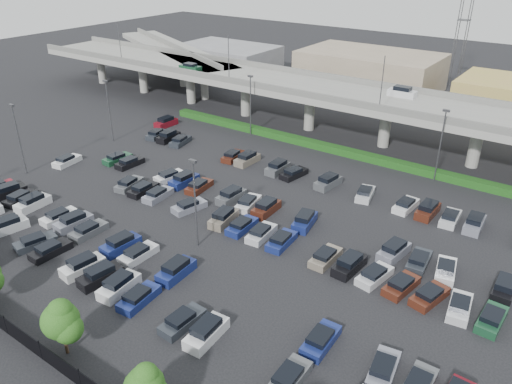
% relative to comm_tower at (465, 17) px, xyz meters
% --- Properties ---
extents(ground, '(280.00, 280.00, 0.00)m').
position_rel_comm_tower_xyz_m(ground, '(-4.00, -74.00, -15.61)').
color(ground, black).
extents(overpass, '(150.00, 13.00, 15.80)m').
position_rel_comm_tower_xyz_m(overpass, '(-4.21, -42.01, -8.64)').
color(overpass, gray).
rests_on(overpass, ground).
extents(on_ramp, '(50.93, 30.13, 8.80)m').
position_rel_comm_tower_xyz_m(on_ramp, '(-56.10, -30.95, -8.76)').
color(on_ramp, gray).
rests_on(on_ramp, ground).
extents(hedge, '(66.00, 1.60, 1.10)m').
position_rel_comm_tower_xyz_m(hedge, '(-4.00, -49.00, -15.06)').
color(hedge, '#124012').
rests_on(hedge, ground).
extents(fence, '(70.00, 0.10, 2.00)m').
position_rel_comm_tower_xyz_m(fence, '(-4.05, -102.00, -14.71)').
color(fence, black).
rests_on(fence, ground).
extents(tree_row, '(65.07, 3.66, 5.94)m').
position_rel_comm_tower_xyz_m(tree_row, '(-3.30, -100.53, -12.09)').
color(tree_row, '#332316').
rests_on(tree_row, ground).
extents(parked_cars, '(62.90, 41.58, 1.67)m').
position_rel_comm_tower_xyz_m(parked_cars, '(-4.36, -77.78, -14.98)').
color(parked_cars, '#292D35').
rests_on(parked_cars, ground).
extents(light_poles, '(66.90, 48.38, 10.30)m').
position_rel_comm_tower_xyz_m(light_poles, '(-8.12, -72.00, -9.37)').
color(light_poles, '#444449').
rests_on(light_poles, ground).
extents(distant_buildings, '(138.00, 24.00, 9.00)m').
position_rel_comm_tower_xyz_m(distant_buildings, '(8.38, -12.19, -11.87)').
color(distant_buildings, slate).
rests_on(distant_buildings, ground).
extents(comm_tower, '(2.40, 2.40, 30.00)m').
position_rel_comm_tower_xyz_m(comm_tower, '(0.00, 0.00, 0.00)').
color(comm_tower, '#444449').
rests_on(comm_tower, ground).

